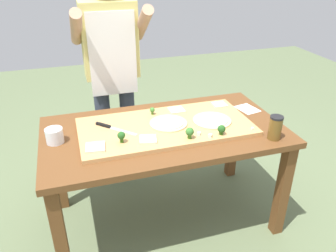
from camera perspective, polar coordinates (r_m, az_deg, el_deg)
name	(u,v)px	position (r m, az deg, el deg)	size (l,w,h in m)	color
ground_plane	(165,217)	(2.60, -0.56, -15.10)	(8.00, 8.00, 0.00)	#60704C
prep_table	(164,142)	(2.21, -0.63, -2.77)	(1.53, 0.83, 0.74)	brown
cutting_board	(166,127)	(2.17, -0.39, -0.11)	(1.10, 0.54, 0.03)	tan
chefs_knife	(110,127)	(2.15, -9.70, -0.22)	(0.23, 0.24, 0.02)	#B7BABF
pizza_whole_white_garlic	(212,120)	(2.22, 7.43, 0.99)	(0.25, 0.25, 0.02)	beige
pizza_whole_cheese_artichoke	(168,123)	(2.17, 0.07, 0.51)	(0.24, 0.24, 0.02)	beige
pizza_slice_center	(219,105)	(2.46, 8.68, 3.60)	(0.10, 0.10, 0.01)	beige
pizza_slice_far_right	(95,147)	(1.95, -12.16, -3.50)	(0.11, 0.11, 0.01)	beige
pizza_slice_near_right	(176,110)	(2.35, 1.44, 2.71)	(0.10, 0.10, 0.01)	beige
pizza_slice_far_left	(148,139)	(1.99, -3.38, -2.25)	(0.10, 0.10, 0.01)	beige
broccoli_floret_back_left	(190,132)	(1.99, 3.68, -1.04)	(0.05, 0.05, 0.07)	#3F7220
broccoli_floret_front_left	(152,110)	(2.29, -2.67, 2.69)	(0.03, 0.03, 0.05)	#487A23
broccoli_floret_back_right	(222,129)	(2.06, 9.03, -0.55)	(0.05, 0.05, 0.06)	#2C5915
broccoli_floret_front_mid	(121,136)	(1.97, -7.88, -1.69)	(0.05, 0.05, 0.07)	#2C5915
cheese_crumble_a	(210,136)	(2.03, 7.14, -1.64)	(0.02, 0.02, 0.02)	silver
cheese_crumble_b	(252,129)	(2.17, 14.05, -0.41)	(0.01, 0.01, 0.01)	white
cheese_crumble_c	(199,133)	(2.05, 5.24, -1.25)	(0.02, 0.02, 0.02)	white
flour_cup	(55,136)	(2.11, -18.59, -1.69)	(0.10, 0.10, 0.09)	white
sauce_jar	(275,128)	(2.12, 17.65, -0.26)	(0.08, 0.08, 0.15)	brown
recipe_note	(247,109)	(2.50, 13.25, 2.83)	(0.12, 0.16, 0.00)	white
cook_center	(112,64)	(2.63, -9.49, 10.35)	(0.54, 0.39, 1.67)	#333847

